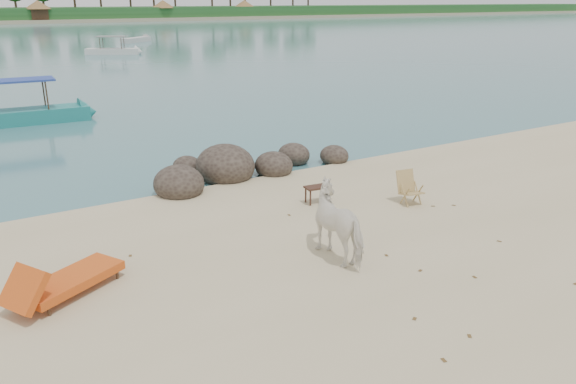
% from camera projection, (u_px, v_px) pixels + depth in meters
% --- Properties ---
extents(boulders, '(6.52, 3.05, 1.28)m').
position_uv_depth(boulders, '(235.00, 168.00, 16.47)').
color(boulders, '#2D231E').
rests_on(boulders, ground).
extents(cow, '(0.84, 1.74, 1.45)m').
position_uv_depth(cow, '(342.00, 224.00, 11.12)').
color(cow, white).
rests_on(cow, ground).
extents(side_table, '(0.58, 0.41, 0.44)m').
position_uv_depth(side_table, '(316.00, 196.00, 14.23)').
color(side_table, black).
rests_on(side_table, ground).
extents(lounge_chair, '(2.38, 1.80, 0.68)m').
position_uv_depth(lounge_chair, '(71.00, 276.00, 9.86)').
color(lounge_chair, '#DF521A').
rests_on(lounge_chair, ground).
extents(deck_chair, '(0.62, 0.66, 0.83)m').
position_uv_depth(deck_chair, '(412.00, 189.00, 14.09)').
color(deck_chair, tan).
rests_on(deck_chair, ground).
extents(boat_near, '(6.22, 1.67, 3.00)m').
position_uv_depth(boat_near, '(15.00, 87.00, 23.18)').
color(boat_near, '#1D7977').
rests_on(boat_near, water).
extents(boat_mid, '(5.48, 3.76, 2.72)m').
position_uv_depth(boat_mid, '(112.00, 39.00, 53.01)').
color(boat_mid, silver).
rests_on(boat_mid, water).
extents(boat_far, '(5.04, 4.54, 0.64)m').
position_uv_depth(boat_far, '(136.00, 39.00, 68.41)').
color(boat_far, '#BAB9B5').
rests_on(boat_far, water).
extents(dead_leaves, '(8.42, 6.35, 0.00)m').
position_uv_depth(dead_leaves, '(415.00, 276.00, 10.58)').
color(dead_leaves, brown).
rests_on(dead_leaves, ground).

